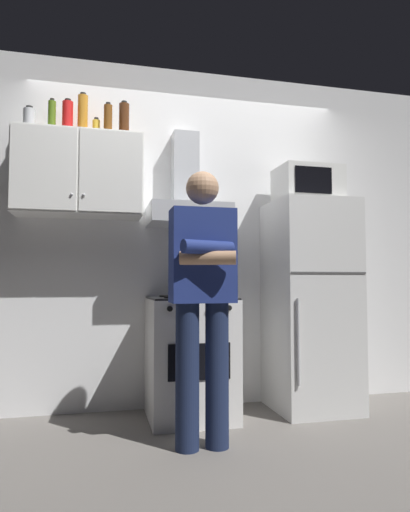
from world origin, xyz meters
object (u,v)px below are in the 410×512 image
stove_oven (190,357)px  microwave (307,185)px  range_hood (187,200)px  person_standing (203,294)px  upper_cabinet (79,175)px  bottle_soda_red (68,118)px  refrigerator (310,304)px  bottle_rum_dark (124,120)px  bottle_spice_jar (96,128)px  bottle_canister_steel (29,120)px  bottle_beer_brown (108,120)px  bottle_olive_oil (52,117)px  bottle_liquor_amber (83,115)px

stove_oven → microwave: bearing=1.2°
range_hood → person_standing: bearing=-93.9°
upper_cabinet → stove_oven: 1.55m
microwave → bottle_soda_red: 1.90m
stove_oven → refrigerator: bearing=0.0°
bottle_rum_dark → bottle_spice_jar: bearing=167.6°
bottle_rum_dark → bottle_soda_red: (-0.41, 0.05, -0.00)m
bottle_canister_steel → bottle_rum_dark: bearing=-4.8°
stove_oven → person_standing: (-0.05, -0.61, 0.47)m
stove_oven → bottle_canister_steel: size_ratio=4.60×
bottle_beer_brown → bottle_canister_steel: bearing=172.8°
bottle_beer_brown → bottle_soda_red: size_ratio=0.91×
range_hood → bottle_spice_jar: bottle_spice_jar is taller
bottle_rum_dark → bottle_spice_jar: size_ratio=1.89×
person_standing → bottle_beer_brown: bottle_beer_brown is taller
refrigerator → bottle_soda_red: 2.30m
bottle_rum_dark → upper_cabinet: bearing=176.9°
upper_cabinet → bottle_olive_oil: (-0.20, 0.04, 0.43)m
stove_oven → bottle_spice_jar: bearing=167.5°
refrigerator → bottle_beer_brown: 2.07m
bottle_canister_steel → bottle_spice_jar: bearing=-1.6°
stove_oven → bottle_olive_oil: (-1.00, 0.17, 1.74)m
stove_oven → bottle_spice_jar: (-0.68, 0.15, 1.68)m
person_standing → bottle_soda_red: 1.71m
bottle_canister_steel → bottle_rum_dark: bottle_rum_dark is taller
bottle_canister_steel → bottle_liquor_amber: (0.37, -0.01, 0.07)m
bottle_beer_brown → bottle_rum_dark: size_ratio=0.90×
bottle_spice_jar → refrigerator: bearing=-5.3°
stove_oven → bottle_spice_jar: 1.82m
bottle_canister_steel → person_standing: bearing=-34.9°
bottle_olive_oil → bottle_rum_dark: 0.52m
range_hood → bottle_canister_steel: 1.28m
bottle_soda_red → bottle_olive_oil: bearing=173.8°
bottle_canister_steel → bottle_spice_jar: 0.47m
range_hood → bottle_beer_brown: 0.83m
range_hood → microwave: bearing=-6.5°
bottle_beer_brown → bottle_soda_red: (-0.29, 0.06, 0.01)m
upper_cabinet → bottle_soda_red: (-0.09, 0.03, 0.43)m
microwave → person_standing: (-1.00, -0.62, -0.84)m
upper_cabinet → person_standing: 1.35m
bottle_olive_oil → bottle_soda_red: (0.11, -0.01, 0.00)m
stove_oven → bottle_liquor_amber: 1.94m
bottle_liquor_amber → bottle_spice_jar: bearing=-0.3°
range_hood → upper_cabinet: bearing=-179.9°
bottle_rum_dark → bottle_spice_jar: bottle_rum_dark is taller
microwave → bottle_rum_dark: bearing=176.4°
upper_cabinet → bottle_olive_oil: bottle_olive_oil is taller
bottle_canister_steel → bottle_olive_oil: size_ratio=0.72×
bottle_olive_oil → bottle_spice_jar: bottle_olive_oil is taller
bottle_olive_oil → bottle_liquor_amber: (0.22, -0.02, 0.03)m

